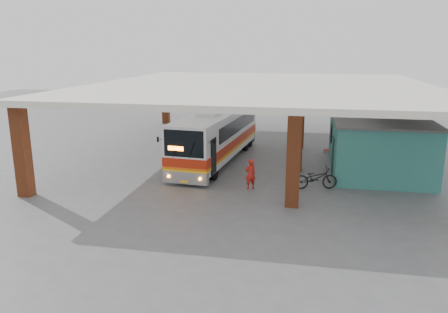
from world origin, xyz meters
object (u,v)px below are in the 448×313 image
at_px(coach_bus, 217,135).
at_px(red_chair, 329,148).
at_px(motorcycle, 316,178).
at_px(pedestrian, 250,174).

relative_size(coach_bus, red_chair, 13.95).
xyz_separation_m(coach_bus, red_chair, (6.94, 3.39, -1.26)).
bearing_deg(motorcycle, pedestrian, 87.10).
bearing_deg(motorcycle, red_chair, -20.70).
relative_size(pedestrian, red_chair, 1.85).
bearing_deg(pedestrian, motorcycle, 160.04).
bearing_deg(coach_bus, red_chair, 31.33).
bearing_deg(pedestrian, red_chair, -146.84).
height_order(motorcycle, red_chair, motorcycle).
bearing_deg(pedestrian, coach_bus, -92.18).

